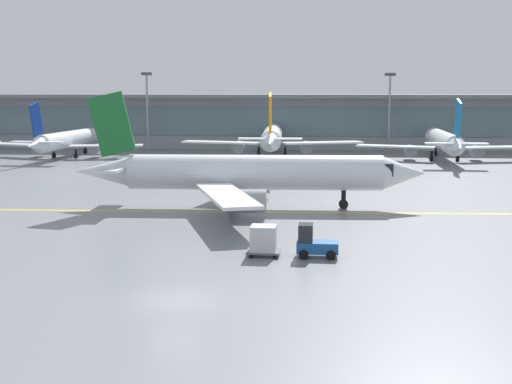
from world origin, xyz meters
TOP-DOWN VIEW (x-y plane):
  - ground_plane at (0.00, 0.00)m, footprint 400.00×400.00m
  - taxiway_centreline_stripe at (1.68, 25.87)m, footprint 109.95×3.89m
  - terminal_concourse at (0.00, 92.73)m, footprint 181.60×11.00m
  - gate_airplane_1 at (-31.24, 72.66)m, footprint 24.71×26.62m
  - gate_airplane_2 at (0.39, 76.57)m, footprint 28.48×30.61m
  - gate_airplane_3 at (26.22, 72.73)m, footprint 26.05×27.97m
  - taxiing_regional_jet at (1.27, 27.86)m, footprint 31.16×29.00m
  - baggage_tug at (6.87, 9.81)m, footprint 2.63×1.67m
  - cargo_dolly_lead at (3.68, 9.88)m, footprint 2.14×1.65m
  - apron_light_mast_1 at (-21.41, 84.73)m, footprint 1.80×0.36m
  - apron_light_mast_2 at (19.47, 85.57)m, footprint 1.80×0.36m

SIDE VIEW (x-z plane):
  - ground_plane at x=0.00m, z-range 0.00..0.00m
  - taxiway_centreline_stripe at x=1.68m, z-range 0.00..0.01m
  - baggage_tug at x=6.87m, z-range -0.16..1.94m
  - cargo_dolly_lead at x=3.68m, z-range 0.08..2.02m
  - gate_airplane_1 at x=-31.24m, z-range -1.76..7.05m
  - gate_airplane_3 at x=26.22m, z-range -1.86..7.42m
  - gate_airplane_2 at x=0.39m, z-range -2.03..8.12m
  - taxiing_regional_jet at x=1.27m, z-range -2.07..8.26m
  - terminal_concourse at x=0.00m, z-range 0.12..9.72m
  - apron_light_mast_2 at x=19.47m, z-range 0.68..13.87m
  - apron_light_mast_1 at x=-21.41m, z-range 0.68..14.02m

